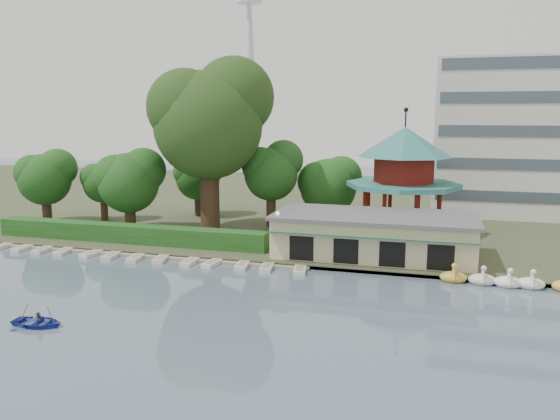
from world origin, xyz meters
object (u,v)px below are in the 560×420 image
at_px(big_tree, 210,116).
at_px(dock, 138,254).
at_px(boathouse, 374,235).
at_px(rowboat_with_passengers, 37,319).
at_px(pavilion, 404,170).

bearing_deg(big_tree, dock, -106.05).
height_order(boathouse, rowboat_with_passengers, boathouse).
xyz_separation_m(big_tree, rowboat_with_passengers, (-0.33, -28.53, -12.73)).
distance_m(dock, pavilion, 29.14).
bearing_deg(dock, big_tree, 73.95).
xyz_separation_m(boathouse, pavilion, (2.00, 10.03, 5.11)).
bearing_deg(big_tree, boathouse, -18.27).
xyz_separation_m(dock, big_tree, (3.16, 10.99, 13.10)).
bearing_deg(pavilion, dock, -148.34).
relative_size(pavilion, big_tree, 0.70).
distance_m(boathouse, pavilion, 11.43).
bearing_deg(rowboat_with_passengers, dock, 99.18).
xyz_separation_m(pavilion, rowboat_with_passengers, (-21.17, -32.33, -6.99)).
distance_m(dock, boathouse, 22.62).
distance_m(dock, big_tree, 17.39).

